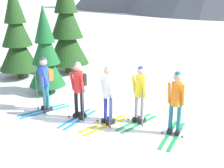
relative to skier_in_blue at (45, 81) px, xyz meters
name	(u,v)px	position (x,y,z in m)	size (l,w,h in m)	color
ground_plane	(103,120)	(2.01, -0.02, -1.00)	(400.00, 400.00, 0.00)	white
skier_in_blue	(45,81)	(0.00, 0.00, 0.00)	(1.11, 1.62, 1.77)	#1E84D1
skier_in_red	(79,87)	(1.27, -0.11, 0.00)	(0.60, 1.63, 1.77)	#1E84D1
skier_in_white	(108,93)	(2.23, -0.17, -0.04)	(1.03, 1.75, 1.76)	yellow
skier_in_yellow	(140,92)	(3.04, 0.26, -0.06)	(0.86, 1.58, 1.72)	green
skier_in_orange	(176,101)	(4.13, -0.09, -0.03)	(0.61, 1.77, 1.77)	green
pine_tree_near	(46,54)	(-0.95, 1.47, 0.50)	(1.36, 1.36, 3.29)	#51381E
pine_tree_mid	(67,27)	(-1.74, 4.34, 1.16)	(1.96, 1.96, 4.73)	#51381E
pine_tree_far	(17,36)	(-3.29, 2.73, 0.88)	(1.71, 1.71, 4.12)	#51381E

